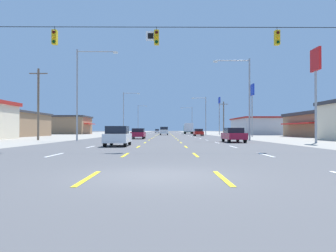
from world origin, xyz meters
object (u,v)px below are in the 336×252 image
Objects in this scene: suv_center_turn_far at (164,131)px; pole_sign_right_row_0 at (316,72)px; sedan_far_right_near at (234,135)px; streetlight_right_row_0 at (246,93)px; box_truck_far_right_farther at (188,128)px; streetlight_left_row_1 at (125,110)px; sedan_inner_left_mid at (138,133)px; sedan_far_right_midfar at (198,132)px; hatchback_inner_left_farthest at (157,131)px; pole_sign_right_row_1 at (252,96)px; streetlight_left_row_2 at (139,117)px; streetlight_left_row_0 at (81,87)px; pole_sign_right_row_2 at (219,107)px; hatchback_inner_left_nearest at (118,136)px; streetlight_right_row_1 at (204,113)px; streetlight_right_row_2 at (191,118)px.

pole_sign_right_row_0 reaches higher than suv_center_turn_far.
sedan_far_right_near is 45.47m from suv_center_turn_far.
box_truck_far_right_farther is at bearing 92.57° from streetlight_right_row_0.
streetlight_left_row_1 is (-9.63, 0.93, 5.02)m from suv_center_turn_far.
sedan_inner_left_mid and sedan_far_right_midfar have the same top height.
hatchback_inner_left_farthest reaches higher than sedan_far_right_midfar.
streetlight_left_row_2 is at bearing 112.98° from pole_sign_right_row_1.
streetlight_left_row_1 is (-16.90, 45.82, 5.29)m from sedan_far_right_near.
sedan_far_right_midfar is at bearing -72.49° from streetlight_left_row_2.
streetlight_left_row_2 is (-6.29, 74.26, 5.20)m from sedan_inner_left_mid.
suv_center_turn_far is 51.24m from hatchback_inner_left_farthest.
streetlight_left_row_0 is (-16.64, -27.84, 5.48)m from sedan_far_right_midfar.
streetlight_left_row_2 is (-9.70, 41.53, 4.93)m from suv_center_turn_far.
pole_sign_right_row_2 is at bearing 81.91° from sedan_far_right_near.
hatchback_inner_left_nearest is 0.87× the size of sedan_far_right_midfar.
sedan_far_right_midfar is (10.54, 20.90, 0.00)m from sedan_inner_left_mid.
streetlight_right_row_1 is at bearing -129.94° from pole_sign_right_row_2.
streetlight_right_row_2 is (13.13, 93.90, 4.92)m from hatchback_inner_left_nearest.
box_truck_far_right_farther is 1.85× the size of hatchback_inner_left_farthest.
hatchback_inner_left_farthest reaches higher than sedan_inner_left_mid.
sedan_inner_left_mid is at bearing 90.39° from hatchback_inner_left_nearest.
hatchback_inner_left_farthest is 16.87m from streetlight_right_row_2.
sedan_far_right_near is 52.29m from pole_sign_right_row_2.
pole_sign_right_row_2 is (17.69, -44.68, 6.64)m from hatchback_inner_left_farthest.
hatchback_inner_left_farthest is 52.09m from streetlight_right_row_1.
streetlight_left_row_0 is at bearing 180.00° from streetlight_right_row_0.
sedan_far_right_near is 96.59m from hatchback_inner_left_farthest.
sedan_far_right_midfar is 0.50× the size of pole_sign_right_row_0.
streetlight_left_row_2 is 19.56m from streetlight_right_row_2.
streetlight_right_row_2 is at bearing 97.68° from pole_sign_right_row_2.
streetlight_right_row_2 is (2.61, 23.36, 3.87)m from box_truck_far_right_farther.
hatchback_inner_left_nearest is 0.80× the size of suv_center_turn_far.
streetlight_right_row_0 is at bearing -107.32° from pole_sign_right_row_1.
streetlight_left_row_2 reaches higher than sedan_far_right_near.
sedan_inner_left_mid is at bearing -95.95° from suv_center_turn_far.
streetlight_left_row_0 is (-16.75, -57.84, 4.40)m from box_truck_far_right_farther.
sedan_inner_left_mid is at bearing -101.82° from box_truck_far_right_farther.
pole_sign_right_row_2 reaches higher than sedan_inner_left_mid.
hatchback_inner_left_nearest is 1.00× the size of hatchback_inner_left_farthest.
suv_center_turn_far is at bearing 76.52° from streetlight_left_row_0.
streetlight_right_row_0 is (-4.85, 7.19, -1.13)m from pole_sign_right_row_0.
streetlight_left_row_2 reaches higher than hatchback_inner_left_farthest.
sedan_far_right_midfar is (10.41, 40.54, -0.03)m from hatchback_inner_left_nearest.
hatchback_inner_left_nearest is 0.40× the size of streetlight_right_row_2.
sedan_far_right_near is at bearing -80.79° from suv_center_turn_far.
pole_sign_right_row_0 is (17.80, -98.00, 5.98)m from hatchback_inner_left_farthest.
suv_center_turn_far is 41.13m from streetlight_right_row_0.
streetlight_left_row_0 reaches higher than streetlight_right_row_2.
sedan_far_right_near is 0.46× the size of pole_sign_right_row_2.
suv_center_turn_far is 10.90m from streetlight_left_row_1.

